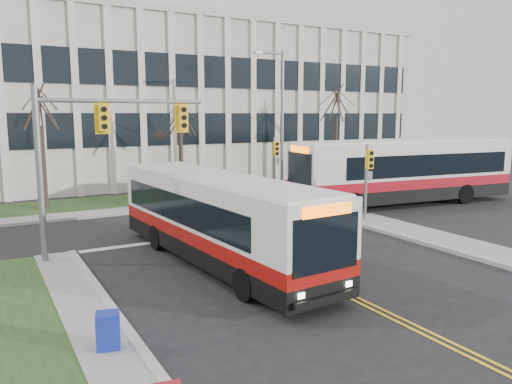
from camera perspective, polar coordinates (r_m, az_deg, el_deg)
The scene contains 15 objects.
ground at distance 15.39m, azimuth 9.41°, elevation -11.10°, with size 120.00×120.00×0.00m, color black.
sidewalk_cross at distance 30.41m, azimuth -1.16°, elevation -0.87°, with size 44.00×1.60×0.14m, color #9E9B93.
building_lawn at distance 32.88m, azimuth -3.46°, elevation -0.17°, with size 44.00×5.00×0.12m, color #25401B.
office_building at distance 43.59m, azimuth -10.54°, elevation 9.76°, with size 40.00×16.00×12.00m, color silver.
mast_arm_signal at distance 18.75m, azimuth -18.54°, elevation 5.46°, with size 6.11×0.38×6.20m.
signal_pole_near at distance 24.55m, azimuth 12.64°, elevation 2.30°, with size 0.34×0.39×3.80m.
signal_pole_far at distance 31.36m, azimuth 2.21°, elevation 3.90°, with size 0.34×0.39×3.80m.
streetlight at distance 32.36m, azimuth 2.76°, elevation 8.82°, with size 2.15×0.25×9.20m.
directory_sign at distance 31.26m, azimuth -7.20°, elevation 1.36°, with size 1.50×0.12×2.00m.
tree_left at distance 29.40m, azimuth -23.48°, elevation 8.73°, with size 1.80×1.80×7.70m.
tree_mid at distance 31.47m, azimuth -8.67°, elevation 8.17°, with size 1.80×1.80×6.82m.
tree_right at distance 37.28m, azimuth 9.19°, elevation 9.83°, with size 1.80×1.80×8.25m.
bus_main at distance 17.59m, azimuth -4.41°, elevation -3.28°, with size 2.48×11.46×3.06m, color silver, non-canonical shape.
bus_cross at distance 30.38m, azimuth 16.52°, elevation 2.11°, with size 2.98×13.75×3.67m, color silver, non-canonical shape.
newspaper_box_blue at distance 11.81m, azimuth -16.53°, elevation -15.24°, with size 0.50×0.45×0.95m, color #152696.
Camera 1 is at (-9.13, -11.23, 5.23)m, focal length 35.00 mm.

